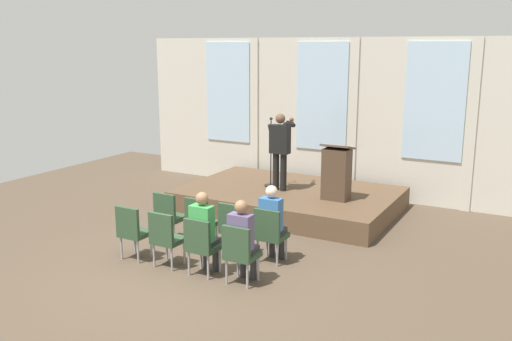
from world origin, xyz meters
TOP-DOWN VIEW (x-y plane):
  - ground_plane at (0.00, 0.00)m, footprint 15.34×15.34m
  - rear_partition at (0.03, 5.89)m, footprint 9.83×0.14m
  - stage_platform at (0.00, 4.10)m, footprint 4.53×2.99m
  - speaker at (-0.17, 3.97)m, footprint 0.52×0.69m
  - mic_stand at (-0.50, 4.18)m, footprint 0.28×0.28m
  - lectern at (1.17, 3.86)m, footprint 0.60×0.48m
  - chair_r0_c0 at (-1.04, 1.16)m, footprint 0.46×0.44m
  - chair_r0_c1 at (-0.35, 1.16)m, footprint 0.46×0.44m
  - chair_r0_c2 at (0.35, 1.16)m, footprint 0.46×0.44m
  - chair_r0_c3 at (1.04, 1.16)m, footprint 0.46×0.44m
  - audience_r0_c3 at (1.04, 1.24)m, footprint 0.36×0.39m
  - chair_r1_c0 at (-1.04, 0.18)m, footprint 0.46×0.44m
  - chair_r1_c1 at (-0.35, 0.18)m, footprint 0.46×0.44m
  - chair_r1_c2 at (0.35, 0.18)m, footprint 0.46×0.44m
  - audience_r1_c2 at (0.35, 0.26)m, footprint 0.36×0.39m
  - chair_r1_c3 at (1.04, 0.18)m, footprint 0.46×0.44m
  - audience_r1_c3 at (1.04, 0.26)m, footprint 0.36×0.39m

SIDE VIEW (x-z plane):
  - ground_plane at x=0.00m, z-range 0.00..0.00m
  - stage_platform at x=0.00m, z-range 0.00..0.45m
  - chair_r0_c0 at x=-1.04m, z-range 0.06..1.00m
  - chair_r0_c1 at x=-0.35m, z-range 0.06..1.00m
  - chair_r0_c2 at x=0.35m, z-range 0.06..1.00m
  - chair_r0_c3 at x=1.04m, z-range 0.06..1.00m
  - chair_r1_c0 at x=-1.04m, z-range 0.06..1.00m
  - chair_r1_c1 at x=-0.35m, z-range 0.06..1.00m
  - chair_r1_c2 at x=0.35m, z-range 0.06..1.00m
  - chair_r1_c3 at x=1.04m, z-range 0.06..1.00m
  - audience_r1_c3 at x=1.04m, z-range 0.07..1.38m
  - audience_r0_c3 at x=1.04m, z-range 0.07..1.39m
  - audience_r1_c2 at x=0.35m, z-range 0.07..1.42m
  - mic_stand at x=-0.50m, z-range 0.01..1.56m
  - lectern at x=1.17m, z-range 0.42..1.58m
  - speaker at x=-0.17m, z-range 0.58..2.25m
  - rear_partition at x=0.03m, z-range 0.04..3.77m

